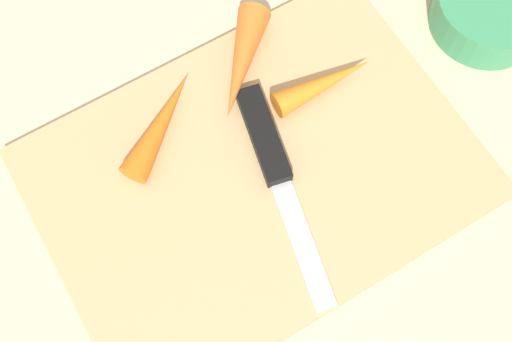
% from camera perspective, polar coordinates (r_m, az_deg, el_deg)
% --- Properties ---
extents(ground_plane, '(1.40, 1.40, 0.00)m').
position_cam_1_polar(ground_plane, '(0.55, 0.00, -0.45)').
color(ground_plane, '#C6B793').
extents(cutting_board, '(0.36, 0.26, 0.01)m').
position_cam_1_polar(cutting_board, '(0.54, 0.00, -0.23)').
color(cutting_board, tan).
rests_on(cutting_board, ground_plane).
extents(knife, '(0.06, 0.20, 0.01)m').
position_cam_1_polar(knife, '(0.54, 1.12, 2.01)').
color(knife, '#B7B7BC').
rests_on(knife, cutting_board).
extents(carrot_longest, '(0.10, 0.10, 0.03)m').
position_cam_1_polar(carrot_longest, '(0.56, -1.32, 9.67)').
color(carrot_longest, orange).
rests_on(carrot_longest, cutting_board).
extents(carrot_medium, '(0.10, 0.08, 0.03)m').
position_cam_1_polar(carrot_medium, '(0.54, -8.60, 4.19)').
color(carrot_medium, orange).
rests_on(carrot_medium, cutting_board).
extents(carrot_shortest, '(0.10, 0.03, 0.02)m').
position_cam_1_polar(carrot_shortest, '(0.56, 6.13, 7.86)').
color(carrot_shortest, orange).
rests_on(carrot_shortest, cutting_board).
extents(small_bowl, '(0.11, 0.11, 0.04)m').
position_cam_1_polar(small_bowl, '(0.64, 20.35, 13.40)').
color(small_bowl, '#388C59').
rests_on(small_bowl, ground_plane).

